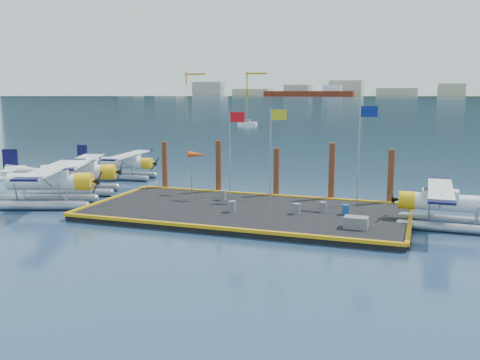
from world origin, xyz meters
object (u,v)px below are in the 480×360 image
object	(u,v)px
seaplane_b	(76,174)
piling_1	(219,169)
piling_3	(332,174)
piling_4	(391,179)
seaplane_d	(446,205)
windsock	(197,156)
drum_5	(223,195)
flagpole_red	(233,141)
flagpole_yellow	(273,140)
piling_2	(276,174)
drum_3	(232,207)
seaplane_a	(48,184)
crate	(356,222)
flagpole_blue	(362,140)
piling_0	(165,167)
seaplane_c	(125,164)
drum_2	(323,207)
drum_4	(346,210)
drum_1	(297,209)

from	to	relation	value
seaplane_b	piling_1	size ratio (longest dim) A/B	2.31
piling_3	piling_4	size ratio (longest dim) A/B	1.07
seaplane_d	windsock	distance (m)	17.30
drum_5	flagpole_red	distance (m)	3.95
flagpole_red	flagpole_yellow	bearing A→B (deg)	0.00
piling_3	flagpole_yellow	bearing A→B (deg)	-157.15
flagpole_red	piling_2	distance (m)	4.07
piling_1	piling_2	bearing A→B (deg)	0.00
drum_3	seaplane_a	bearing A→B (deg)	-176.07
seaplane_d	piling_4	size ratio (longest dim) A/B	2.16
seaplane_d	crate	xyz separation A→B (m)	(-4.68, -3.34, -0.62)
flagpole_blue	piling_0	xyz separation A→B (m)	(-15.20, 1.60, -2.69)
seaplane_c	piling_3	distance (m)	20.07
piling_2	seaplane_d	bearing A→B (deg)	-21.95
seaplane_a	piling_1	distance (m)	12.16
flagpole_blue	seaplane_c	bearing A→B (deg)	163.50
flagpole_red	piling_4	bearing A→B (deg)	8.43
windsock	piling_1	world-z (taller)	piling_1
crate	windsock	bearing A→B (deg)	152.65
crate	flagpole_red	size ratio (longest dim) A/B	0.21
drum_2	piling_4	bearing A→B (deg)	50.41
piling_2	piling_0	bearing A→B (deg)	180.00
crate	piling_0	distance (m)	17.66
piling_1	piling_0	bearing A→B (deg)	180.00
drum_4	flagpole_blue	distance (m)	5.11
drum_4	piling_3	xyz separation A→B (m)	(-1.70, 4.77, 1.44)
drum_1	drum_3	xyz separation A→B (m)	(-3.91, -0.83, 0.02)
flagpole_yellow	flagpole_blue	world-z (taller)	flagpole_blue
drum_1	piling_2	world-z (taller)	piling_2
crate	flagpole_yellow	world-z (taller)	flagpole_yellow
seaplane_a	seaplane_c	bearing A→B (deg)	166.89
drum_3	drum_5	size ratio (longest dim) A/B	1.01
drum_4	piling_1	distance (m)	11.35
piling_2	piling_3	distance (m)	4.01
drum_4	windsock	xyz separation A→B (m)	(-11.23, 3.17, 2.52)
drum_3	piling_1	size ratio (longest dim) A/B	0.16
flagpole_blue	piling_3	world-z (taller)	flagpole_blue
seaplane_b	flagpole_red	size ratio (longest dim) A/B	1.61
drum_2	flagpole_blue	bearing A→B (deg)	56.48
piling_1	piling_4	size ratio (longest dim) A/B	1.05
drum_2	piling_2	world-z (taller)	piling_2
crate	seaplane_b	bearing A→B (deg)	166.77
seaplane_b	piling_2	bearing A→B (deg)	79.53
flagpole_yellow	windsock	bearing A→B (deg)	180.00
seaplane_c	drum_4	xyz separation A→B (m)	(21.17, -9.59, -0.60)
seaplane_c	flagpole_yellow	world-z (taller)	flagpole_yellow
drum_5	windsock	distance (m)	3.85
drum_4	seaplane_d	bearing A→B (deg)	1.73
seaplane_a	drum_3	bearing A→B (deg)	74.83
crate	flagpole_red	world-z (taller)	flagpole_red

